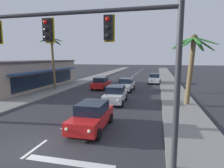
{
  "coord_description": "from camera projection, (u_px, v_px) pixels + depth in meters",
  "views": [
    {
      "loc": [
        5.73,
        -7.49,
        4.43
      ],
      "look_at": [
        1.99,
        8.0,
        2.2
      ],
      "focal_mm": 30.44,
      "sensor_mm": 36.0,
      "label": 1
    }
  ],
  "objects": [
    {
      "name": "sedan_oncoming_far",
      "position": [
        101.0,
        83.0,
        26.88
      ],
      "size": [
        2.01,
        4.47,
        1.68
      ],
      "color": "red",
      "rests_on": "ground"
    },
    {
      "name": "palm_right_second",
      "position": [
        192.0,
        56.0,
        17.03
      ],
      "size": [
        3.92,
        4.1,
        6.48
      ],
      "color": "brown",
      "rests_on": "ground"
    },
    {
      "name": "ground_plane",
      "position": [
        33.0,
        150.0,
        9.16
      ],
      "size": [
        220.0,
        220.0,
        0.0
      ],
      "primitive_type": "plane",
      "color": "#2D2D33"
    },
    {
      "name": "sedan_parked_nearest_kerb",
      "position": [
        155.0,
        78.0,
        32.78
      ],
      "size": [
        2.08,
        4.5,
        1.68
      ],
      "color": "silver",
      "rests_on": "ground"
    },
    {
      "name": "palm_left_second",
      "position": [
        52.0,
        51.0,
        25.39
      ],
      "size": [
        3.25,
        2.96,
        7.25
      ],
      "color": "brown",
      "rests_on": "ground"
    },
    {
      "name": "sidewalk_left",
      "position": [
        70.0,
        85.0,
        30.22
      ],
      "size": [
        3.2,
        110.0,
        0.14
      ],
      "primitive_type": "cube",
      "color": "gray",
      "rests_on": "ground"
    },
    {
      "name": "sidewalk_right",
      "position": [
        172.0,
        89.0,
        26.59
      ],
      "size": [
        3.2,
        110.0,
        0.14
      ],
      "primitive_type": "cube",
      "color": "gray",
      "rests_on": "ground"
    },
    {
      "name": "sedan_third_in_queue",
      "position": [
        115.0,
        94.0,
        18.55
      ],
      "size": [
        2.08,
        4.5,
        1.68
      ],
      "color": "silver",
      "rests_on": "ground"
    },
    {
      "name": "sedan_lead_at_stop_bar",
      "position": [
        92.0,
        116.0,
        11.75
      ],
      "size": [
        1.97,
        4.46,
        1.68
      ],
      "color": "red",
      "rests_on": "ground"
    },
    {
      "name": "storefront_strip_left",
      "position": [
        30.0,
        74.0,
        27.63
      ],
      "size": [
        6.96,
        17.9,
        3.97
      ],
      "color": "gray",
      "rests_on": "ground"
    },
    {
      "name": "traffic_signal_mast",
      "position": [
        86.0,
        42.0,
        7.54
      ],
      "size": [
        10.61,
        0.41,
        7.15
      ],
      "color": "#2D2D33",
      "rests_on": "ground"
    },
    {
      "name": "sedan_fifth_in_queue",
      "position": [
        126.0,
        84.0,
        25.37
      ],
      "size": [
        2.06,
        4.5,
        1.68
      ],
      "color": "silver",
      "rests_on": "ground"
    },
    {
      "name": "lane_markings",
      "position": [
        121.0,
        87.0,
        29.13
      ],
      "size": [
        4.28,
        89.12,
        0.01
      ],
      "color": "silver",
      "rests_on": "ground"
    }
  ]
}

